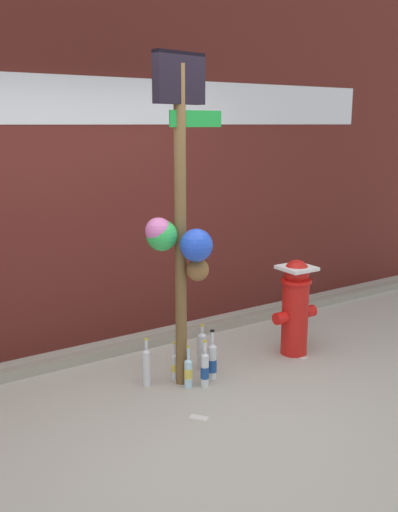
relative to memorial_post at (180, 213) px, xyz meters
The scene contains 13 objects.
ground_plane 1.48m from the memorial_post, 110.80° to the right, with size 14.00×14.00×0.00m, color #ADA899.
building_wall 1.45m from the memorial_post, 97.96° to the left, with size 10.00×0.21×3.79m.
curb_strip 1.61m from the memorial_post, 102.34° to the left, with size 8.00×0.12×0.08m, color gray.
memorial_post is the anchor object (origin of this frame).
fire_hydrant 1.51m from the memorial_post, ahead, with size 0.45×0.29×0.87m.
bottle_0 1.26m from the memorial_post, 62.56° to the right, with size 0.07×0.07×0.34m.
bottle_1 1.26m from the memorial_post, 28.90° to the left, with size 0.08×0.08×0.39m.
bottle_2 1.27m from the memorial_post, 80.37° to the left, with size 0.06×0.06×0.32m.
bottle_3 1.25m from the memorial_post, 36.50° to the right, with size 0.07×0.07×0.38m.
bottle_4 1.26m from the memorial_post, ahead, with size 0.08×0.08×0.42m.
bottle_5 1.25m from the memorial_post, 146.85° to the left, with size 0.06×0.06×0.40m.
litter_1 1.48m from the memorial_post, 108.22° to the right, with size 0.13×0.06×0.01m, color silver.
litter_2 1.83m from the memorial_post, ahead, with size 0.06×0.07×0.01m, color silver.
Camera 1 is at (-2.00, -3.08, 2.02)m, focal length 40.12 mm.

